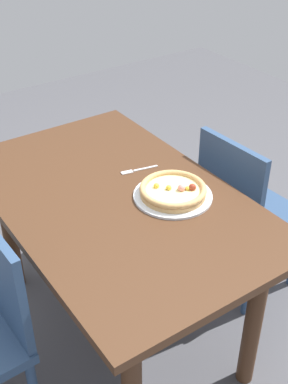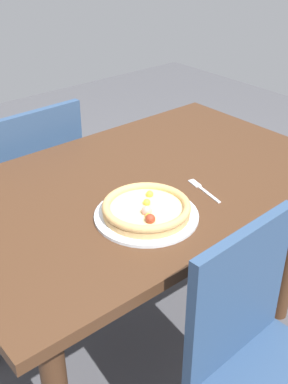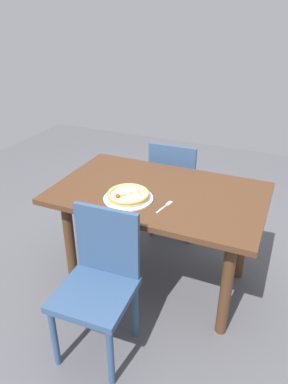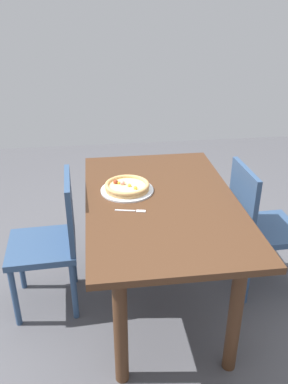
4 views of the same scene
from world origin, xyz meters
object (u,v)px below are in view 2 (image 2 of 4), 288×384
Objects in this scene: chair_near at (267,370)px; pizza at (146,208)px; plate at (146,216)px; chair_far at (33,187)px; dining_table at (142,208)px; fork at (202,189)px.

chair_near is 0.55m from pizza.
chair_near is 2.79× the size of plate.
chair_near is at bearing -91.72° from chair_far.
chair_near is 0.54m from plate.
dining_table is at bearing -83.02° from chair_far.
plate is (-0.04, 0.46, 0.28)m from chair_near.
pizza is at bearing 103.89° from fork.
pizza is 1.59× the size of fork.
plate is (-0.04, -0.82, 0.28)m from chair_far.
dining_table is 0.67m from chair_near.
fork is at bearing 2.14° from pizza.
plate reaches higher than fork.
chair_far is 2.79× the size of plate.
plate is at bearing 60.81° from pizza.
plate is 0.03m from pizza.
pizza is at bearing -94.28° from chair_far.
chair_far is at bearing 87.47° from pizza.
chair_near is 1.00× the size of chair_far.
plate is at bearing -94.26° from chair_far.
pizza is at bearing -119.19° from plate.
dining_table is 1.58× the size of chair_far.
fork is (0.21, 0.47, 0.27)m from chair_near.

